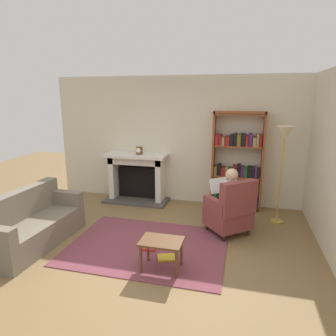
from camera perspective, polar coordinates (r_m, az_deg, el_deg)
name	(u,v)px	position (r m, az deg, el deg)	size (l,w,h in m)	color
ground	(141,256)	(4.54, -5.17, -16.46)	(14.00, 14.00, 0.00)	olive
back_wall	(179,140)	(6.46, 2.10, 5.36)	(5.60, 0.10, 2.70)	beige
side_wall_right	(329,158)	(5.20, 28.55, 1.72)	(0.10, 5.20, 2.70)	beige
area_rug	(148,246)	(4.79, -3.95, -14.68)	(2.40, 1.80, 0.01)	brown
fireplace	(138,175)	(6.62, -5.87, -1.42)	(1.39, 0.64, 1.06)	#4C4742
mantel_clock	(139,151)	(6.37, -5.53, 3.33)	(0.14, 0.14, 0.16)	brown
bookshelf	(237,164)	(6.18, 13.13, 0.78)	(1.01, 0.32, 1.99)	brown
armchair_reading	(231,211)	(5.09, 11.95, -8.01)	(0.89, 0.89, 0.97)	#331E14
seated_reader	(227,197)	(5.10, 11.24, -5.55)	(0.57, 0.59, 1.14)	silver
sofa_floral	(32,225)	(5.17, -24.74, -9.90)	(0.78, 1.72, 0.85)	#736959
side_table	(161,245)	(4.05, -1.27, -14.55)	(0.56, 0.39, 0.42)	brown
scattered_books	(159,254)	(4.53, -1.75, -16.11)	(0.57, 0.41, 0.03)	red
floor_lamp	(284,142)	(5.56, 21.35, 4.76)	(0.32, 0.32, 1.78)	#B7933F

